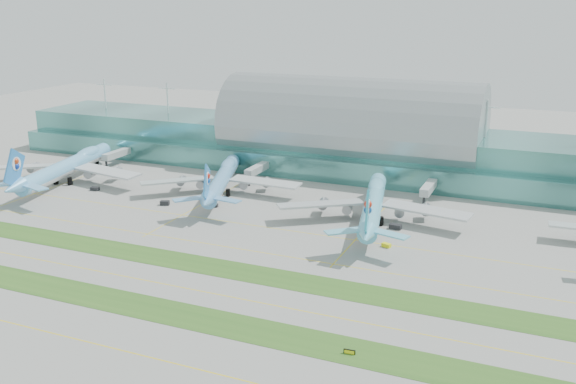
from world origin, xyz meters
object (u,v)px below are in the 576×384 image
at_px(terminal, 350,140).
at_px(airliner_c, 373,203).
at_px(airliner_b, 222,178).
at_px(taxiway_sign_east, 349,352).
at_px(airliner_a, 67,166).

relative_size(terminal, airliner_c, 4.37).
xyz_separation_m(terminal, airliner_c, (30.46, -67.25, -7.57)).
xyz_separation_m(terminal, airliner_b, (-36.29, -57.68, -7.82)).
bearing_deg(terminal, taxiway_sign_east, -72.19).
distance_m(airliner_a, airliner_c, 137.43).
xyz_separation_m(airliner_a, airliner_b, (70.67, 10.83, -0.74)).
height_order(terminal, airliner_c, terminal).
bearing_deg(airliner_c, taxiway_sign_east, -89.68).
height_order(terminal, taxiway_sign_east, terminal).
bearing_deg(airliner_a, terminal, 21.04).
xyz_separation_m(airliner_c, taxiway_sign_east, (20.35, -90.93, -6.09)).
height_order(terminal, airliner_b, terminal).
bearing_deg(taxiway_sign_east, airliner_c, 98.37).
bearing_deg(terminal, airliner_c, -65.63).
distance_m(airliner_b, taxiway_sign_east, 133.12).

